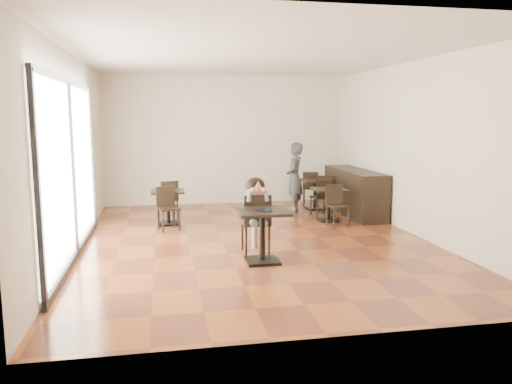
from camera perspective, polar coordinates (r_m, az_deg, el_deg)
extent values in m
cube|color=brown|center=(8.91, -0.09, -5.57)|extent=(6.00, 8.00, 0.01)
cube|color=silver|center=(8.70, -0.10, 15.33)|extent=(6.00, 8.00, 0.01)
cube|color=silver|center=(12.60, -3.47, 5.95)|extent=(6.00, 0.01, 3.20)
cube|color=silver|center=(4.80, 8.77, 1.54)|extent=(6.00, 0.01, 3.20)
cube|color=silver|center=(8.62, -20.14, 4.22)|extent=(0.01, 8.00, 3.20)
cube|color=silver|center=(9.67, 17.72, 4.75)|extent=(0.01, 8.00, 3.20)
cube|color=white|center=(8.14, -20.42, 2.56)|extent=(0.04, 4.50, 2.60)
cylinder|color=black|center=(7.35, 0.87, -2.13)|extent=(0.27, 0.27, 0.02)
imported|color=#3C3D42|center=(11.43, 4.42, 1.65)|extent=(0.55, 0.68, 1.60)
cube|color=black|center=(11.44, 11.17, -0.01)|extent=(0.60, 2.40, 1.00)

